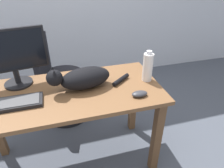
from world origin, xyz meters
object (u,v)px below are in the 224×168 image
office_chair (59,85)px  monitor (11,56)px  cat (83,78)px  water_bottle (148,67)px  computer_mouse (140,94)px  keyboard (6,104)px

office_chair → monitor: 0.78m
cat → water_bottle: (0.49, -0.02, 0.03)m
computer_mouse → water_bottle: water_bottle is taller
office_chair → keyboard: office_chair is taller
office_chair → computer_mouse: (0.53, -0.86, 0.35)m
monitor → water_bottle: monitor is taller
monitor → water_bottle: size_ratio=2.01×
keyboard → water_bottle: (0.99, 0.06, 0.10)m
keyboard → computer_mouse: (0.85, -0.13, 0.00)m
office_chair → water_bottle: (0.66, -0.67, 0.44)m
office_chair → computer_mouse: office_chair is taller
cat → computer_mouse: 0.41m
monitor → cat: (0.45, -0.18, -0.15)m
monitor → computer_mouse: monitor is taller
computer_mouse → water_bottle: (0.14, 0.19, 0.09)m
monitor → cat: monitor is taller
monitor → computer_mouse: size_ratio=4.35×
monitor → computer_mouse: (0.81, -0.39, -0.21)m
monitor → cat: bearing=-21.6°
keyboard → office_chair: bearing=66.1°
monitor → water_bottle: bearing=-12.0°
office_chair → monitor: (-0.28, -0.47, 0.56)m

